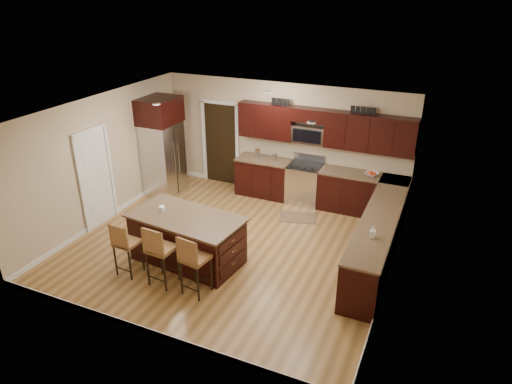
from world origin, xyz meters
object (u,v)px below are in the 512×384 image
at_px(island, 187,240).
at_px(stool_right, 193,259).
at_px(stool_left, 124,243).
at_px(stool_mid, 159,249).
at_px(range, 305,183).
at_px(refrigerator, 162,145).

distance_m(island, stool_right, 1.09).
distance_m(stool_left, stool_mid, 0.72).
bearing_deg(range, stool_right, -97.68).
height_order(stool_left, stool_mid, stool_mid).
bearing_deg(island, stool_right, -46.68).
bearing_deg(range, stool_mid, -106.41).
bearing_deg(stool_mid, refrigerator, 127.35).
distance_m(stool_left, stool_right, 1.37).
bearing_deg(stool_right, refrigerator, 138.48).
distance_m(stool_left, refrigerator, 3.56).
bearing_deg(stool_mid, range, 78.08).
bearing_deg(stool_mid, island, 93.32).
bearing_deg(refrigerator, range, 14.42).
height_order(stool_right, refrigerator, refrigerator).
height_order(stool_left, stool_right, stool_right).
xyz_separation_m(stool_left, stool_mid, (0.71, -0.01, 0.06)).
bearing_deg(stool_left, refrigerator, 117.11).
relative_size(stool_left, stool_right, 0.94).
bearing_deg(stool_right, stool_mid, -171.63).
relative_size(stool_mid, refrigerator, 0.48).
relative_size(range, stool_right, 1.01).
relative_size(island, stool_right, 1.98).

